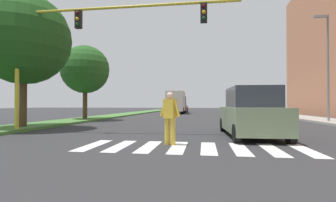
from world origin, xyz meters
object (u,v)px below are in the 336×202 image
Objects in this scene: sedan_midblock at (235,109)px; sedan_far_horizon at (183,107)px; tree_far at (85,70)px; pedestrian_performer at (170,116)px; tree_mid at (24,39)px; traffic_light_gantry at (79,35)px; sedan_distant at (181,108)px; truck_box_delivery at (176,102)px; street_lamp_right at (327,58)px; suv_crossing at (251,113)px.

sedan_midblock is 0.93× the size of sedan_far_horizon.
tree_far is 3.50× the size of pedestrian_performer.
tree_mid is 4.01m from traffic_light_gantry.
pedestrian_performer is 0.40× the size of sedan_distant.
tree_far reaches higher than truck_box_delivery.
tree_mid is 1.58× the size of sedan_far_horizon.
street_lamp_right is 1.60× the size of suv_crossing.
tree_mid reaches higher than tree_far.
sedan_midblock is at bearing -54.95° from sedan_distant.
tree_far is 1.26× the size of suv_crossing.
street_lamp_right is at bearing 48.99° from pedestrian_performer.
pedestrian_performer is 0.36× the size of suv_crossing.
sedan_far_horizon is 0.71× the size of truck_box_delivery.
traffic_light_gantry is 8.15m from suv_crossing.
tree_far is 9.51m from traffic_light_gantry.
tree_far is at bearing 142.91° from suv_crossing.
tree_far is 17.21m from sedan_midblock.
traffic_light_gantry is (3.78, -1.30, -0.29)m from tree_mid.
tree_far is 33.15m from sedan_far_horizon.
traffic_light_gantry reaches higher than tree_far.
pedestrian_performer is (8.47, -11.11, -3.19)m from tree_far.
traffic_light_gantry is at bearing -93.70° from truck_box_delivery.
sedan_far_horizon is at bearing 109.98° from sedan_midblock.
traffic_light_gantry is 1.36× the size of street_lamp_right.
suv_crossing is at bearing -95.08° from sedan_midblock.
sedan_far_horizon is (1.10, 41.19, -3.61)m from traffic_light_gantry.
tree_far is at bearing 115.09° from traffic_light_gantry.
sedan_midblock is at bearing 84.92° from suv_crossing.
sedan_far_horizon is (-3.33, 43.70, -0.14)m from pedestrian_performer.
sedan_midblock is 12.73m from sedan_distant.
tree_mid is 7.33m from tree_far.
sedan_distant is (-2.66, 32.16, -0.17)m from pedestrian_performer.
suv_crossing reaches higher than sedan_distant.
sedan_midblock is at bearing 115.18° from street_lamp_right.
sedan_distant is 0.97× the size of sedan_far_horizon.
sedan_far_horizon is at bearing 88.47° from traffic_light_gantry.
sedan_distant is 11.56m from sedan_far_horizon.
sedan_distant is (5.81, 21.05, -3.36)m from tree_far.
sedan_distant is 4.90m from truck_box_delivery.
street_lamp_right is 15.16m from pedestrian_performer.
tree_far is 0.95× the size of truck_box_delivery.
tree_far is 0.79× the size of street_lamp_right.
tree_mid is 24.33m from truck_box_delivery.
tree_mid is 40.38m from sedan_far_horizon.
traffic_light_gantry reaches higher than sedan_distant.
sedan_far_horizon is at bearing 94.36° from pedestrian_performer.
suv_crossing is at bearing -37.09° from tree_far.
tree_mid is at bearing -125.66° from sedan_midblock.
tree_mid reaches higher than traffic_light_gantry.
street_lamp_right is at bearing 22.20° from tree_mid.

